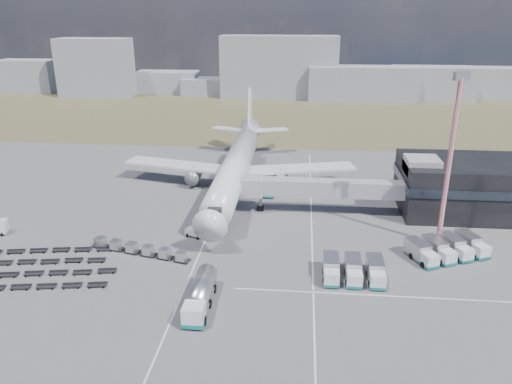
{
  "coord_description": "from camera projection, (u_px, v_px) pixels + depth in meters",
  "views": [
    {
      "loc": [
        13.68,
        -68.26,
        37.36
      ],
      "look_at": [
        5.39,
        20.01,
        4.0
      ],
      "focal_mm": 35.0,
      "sensor_mm": 36.0,
      "label": 1
    }
  ],
  "objects": [
    {
      "name": "floodlight_mast",
      "position": [
        449.0,
        163.0,
        77.99
      ],
      "size": [
        2.66,
        2.18,
        28.24
      ],
      "rotation": [
        0.0,
        0.0,
        0.42
      ],
      "color": "red",
      "rests_on": "ground"
    },
    {
      "name": "jet_bridge",
      "position": [
        312.0,
        188.0,
        93.82
      ],
      "size": [
        30.3,
        3.8,
        7.05
      ],
      "color": "#939399",
      "rests_on": "ground"
    },
    {
      "name": "grass_strip",
      "position": [
        264.0,
        115.0,
        180.46
      ],
      "size": [
        420.0,
        90.0,
        0.01
      ],
      "primitive_type": "cube",
      "color": "#4D492E",
      "rests_on": "ground"
    },
    {
      "name": "baggage_dollies",
      "position": [
        22.0,
        268.0,
        74.78
      ],
      "size": [
        28.76,
        16.67,
        0.64
      ],
      "rotation": [
        0.0,
        0.0,
        0.17
      ],
      "color": "black",
      "rests_on": "ground"
    },
    {
      "name": "lane_markings",
      "position": [
        273.0,
        253.0,
        79.9
      ],
      "size": [
        47.12,
        110.0,
        0.01
      ],
      "color": "silver",
      "rests_on": "ground"
    },
    {
      "name": "ground",
      "position": [
        210.0,
        260.0,
        77.96
      ],
      "size": [
        420.0,
        420.0,
        0.0
      ],
      "primitive_type": "plane",
      "color": "#565659",
      "rests_on": "ground"
    },
    {
      "name": "terminal",
      "position": [
        481.0,
        186.0,
        94.26
      ],
      "size": [
        30.4,
        16.4,
        11.0
      ],
      "color": "black",
      "rests_on": "ground"
    },
    {
      "name": "service_trucks_near",
      "position": [
        353.0,
        270.0,
        72.02
      ],
      "size": [
        8.7,
        6.61,
        2.63
      ],
      "rotation": [
        0.0,
        0.0,
        -0.01
      ],
      "color": "silver",
      "rests_on": "ground"
    },
    {
      "name": "catering_truck",
      "position": [
        269.0,
        186.0,
        104.7
      ],
      "size": [
        3.65,
        7.26,
        3.2
      ],
      "rotation": [
        0.0,
        0.0,
        -0.12
      ],
      "color": "silver",
      "rests_on": "ground"
    },
    {
      "name": "service_trucks_far",
      "position": [
        447.0,
        248.0,
        78.53
      ],
      "size": [
        13.29,
        10.56,
        2.6
      ],
      "rotation": [
        0.0,
        0.0,
        0.41
      ],
      "color": "silver",
      "rests_on": "ground"
    },
    {
      "name": "pushback_tug",
      "position": [
        195.0,
        233.0,
        85.52
      ],
      "size": [
        3.49,
        2.78,
        1.4
      ],
      "primitive_type": "cube",
      "rotation": [
        0.0,
        0.0,
        -0.4
      ],
      "color": "silver",
      "rests_on": "ground"
    },
    {
      "name": "uld_row",
      "position": [
        140.0,
        249.0,
        79.28
      ],
      "size": [
        17.09,
        5.64,
        1.57
      ],
      "rotation": [
        0.0,
        0.0,
        -0.25
      ],
      "color": "black",
      "rests_on": "ground"
    },
    {
      "name": "airliner",
      "position": [
        236.0,
        165.0,
        106.27
      ],
      "size": [
        51.59,
        64.53,
        17.62
      ],
      "color": "silver",
      "rests_on": "ground"
    },
    {
      "name": "skyline",
      "position": [
        283.0,
        75.0,
        212.99
      ],
      "size": [
        317.35,
        27.04,
        25.51
      ],
      "color": "#8F919C",
      "rests_on": "ground"
    },
    {
      "name": "fuel_tanker",
      "position": [
        200.0,
        295.0,
        65.23
      ],
      "size": [
        2.87,
        10.92,
        3.53
      ],
      "rotation": [
        0.0,
        0.0,
        0.0
      ],
      "color": "silver",
      "rests_on": "ground"
    }
  ]
}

